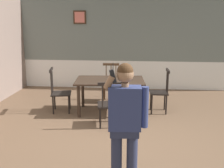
{
  "coord_description": "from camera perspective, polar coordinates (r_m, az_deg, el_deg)",
  "views": [
    {
      "loc": [
        0.33,
        -4.51,
        2.1
      ],
      "look_at": [
        -0.05,
        -0.47,
        1.13
      ],
      "focal_mm": 43.9,
      "sensor_mm": 36.0,
      "label": 1
    }
  ],
  "objects": [
    {
      "name": "chair_opposite_corner",
      "position": [
        7.09,
        -0.28,
        0.15
      ],
      "size": [
        0.44,
        0.44,
        0.98
      ],
      "rotation": [
        0.0,
        0.0,
        3.17
      ],
      "color": "#513823",
      "rests_on": "ground_plane"
    },
    {
      "name": "chair_near_window",
      "position": [
        6.38,
        -10.91,
        -1.61
      ],
      "size": [
        0.52,
        0.52,
        1.02
      ],
      "rotation": [
        0.0,
        0.0,
        4.91
      ],
      "color": "black",
      "rests_on": "ground_plane"
    },
    {
      "name": "chair_by_doorway",
      "position": [
        6.33,
        10.05,
        -1.59
      ],
      "size": [
        0.41,
        0.41,
        1.0
      ],
      "rotation": [
        0.0,
        0.0,
        1.59
      ],
      "color": "black",
      "rests_on": "ground_plane"
    },
    {
      "name": "dining_table",
      "position": [
        6.21,
        -0.46,
        0.05
      ],
      "size": [
        1.61,
        1.07,
        0.76
      ],
      "rotation": [
        0.0,
        0.0,
        0.08
      ],
      "color": "#38281E",
      "rests_on": "ground_plane"
    },
    {
      "name": "chair_at_table_head",
      "position": [
        5.43,
        -0.62,
        -4.2
      ],
      "size": [
        0.52,
        0.52,
        0.93
      ],
      "rotation": [
        0.0,
        0.0,
        0.16
      ],
      "color": "black",
      "rests_on": "ground_plane"
    },
    {
      "name": "ground_plane",
      "position": [
        4.98,
        1.14,
        -11.51
      ],
      "size": [
        8.36,
        8.36,
        0.0
      ],
      "primitive_type": "plane",
      "color": "brown"
    },
    {
      "name": "person_figure",
      "position": [
        3.41,
        2.77,
        -7.13
      ],
      "size": [
        0.56,
        0.24,
        1.6
      ],
      "rotation": [
        0.0,
        0.0,
        3.2
      ],
      "color": "#282E49",
      "rests_on": "ground_plane"
    },
    {
      "name": "room_back_partition",
      "position": [
        8.35,
        3.15,
        8.04
      ],
      "size": [
        6.53,
        0.17,
        2.74
      ],
      "color": "slate",
      "rests_on": "ground_plane"
    }
  ]
}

